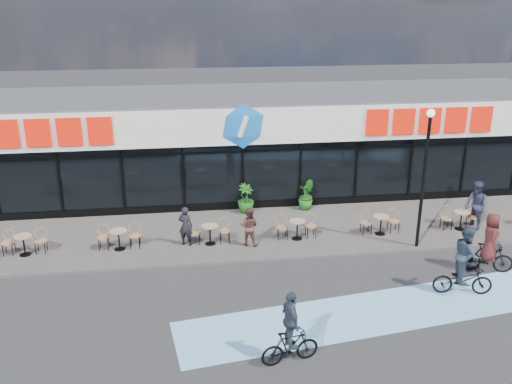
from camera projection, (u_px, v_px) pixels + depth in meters
ground at (269, 291)px, 17.03m from camera, size 120.00×120.00×0.00m
sidewalk at (250, 232)px, 21.21m from camera, size 44.00×5.00×0.10m
bike_lane at (409, 307)px, 16.15m from camera, size 14.17×4.13×0.01m
building at (235, 142)px, 25.51m from camera, size 30.60×6.57×4.75m
lamp_post at (425, 167)px, 18.90m from camera, size 0.28×0.28×5.08m
bistro_set_1 at (24, 242)px, 19.15m from camera, size 1.54×0.62×0.90m
bistro_set_2 at (119, 237)px, 19.59m from camera, size 1.54×0.62×0.90m
bistro_set_3 at (210, 232)px, 20.02m from camera, size 1.54×0.62×0.90m
bistro_set_4 at (297, 227)px, 20.45m from camera, size 1.54×0.62×0.90m
bistro_set_5 at (380, 222)px, 20.88m from camera, size 1.54×0.62×0.90m
bistro_set_6 at (460, 218)px, 21.31m from camera, size 1.54×0.62×0.90m
potted_plant_left at (246, 198)px, 22.88m from camera, size 0.97×0.97×1.25m
potted_plant_mid at (306, 197)px, 23.25m from camera, size 0.85×0.85×1.08m
potted_plant_right at (306, 194)px, 23.33m from camera, size 0.74×0.83×1.26m
patron_left at (186, 226)px, 19.77m from camera, size 0.64×0.54×1.49m
patron_right at (249, 227)px, 19.76m from camera, size 0.87×0.78×1.46m
pedestrian_a at (476, 206)px, 21.11m from camera, size 0.87×1.05×1.95m
cyclist_a at (464, 267)px, 16.58m from camera, size 1.90×1.01×2.27m
cyclist_b at (489, 248)px, 17.99m from camera, size 1.74×1.02×2.08m
cyclist_c at (290, 334)px, 13.40m from camera, size 1.58×0.97×2.01m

